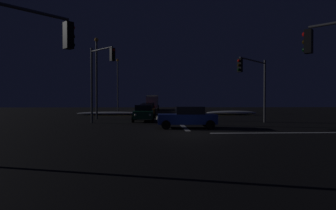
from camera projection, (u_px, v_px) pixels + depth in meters
ground at (190, 134)px, 16.55m from camera, size 120.00×120.00×0.10m
stop_line_north at (180, 123)px, 23.94m from camera, size 0.35×12.61×0.01m
centre_line_ns at (172, 116)px, 35.53m from camera, size 22.00×0.15×0.01m
crosswalk_bar_east at (310, 133)px, 16.87m from camera, size 12.61×0.40×0.01m
snow_bank_left_curb at (111, 113)px, 36.64m from camera, size 9.19×1.50×0.46m
snow_bank_right_curb at (232, 113)px, 36.87m from camera, size 6.90×1.50×0.59m
sedan_green at (144, 113)px, 26.17m from camera, size 2.02×4.33×1.57m
sedan_orange at (147, 110)px, 32.69m from camera, size 2.02×4.33×1.57m
sedan_silver at (147, 109)px, 39.06m from camera, size 2.02×4.33×1.57m
sedan_gray at (148, 108)px, 44.93m from camera, size 2.02×4.33×1.57m
sedan_red at (150, 107)px, 50.35m from camera, size 2.02×4.33×1.57m
box_truck at (152, 102)px, 57.28m from camera, size 2.68×8.28×3.08m
sedan_blue_crossing at (187, 117)px, 19.69m from camera, size 4.33×2.02×1.57m
traffic_signal_nw at (100, 71)px, 23.06m from camera, size 2.50×2.50×6.65m
traffic_signal_sw at (22, 50)px, 9.40m from camera, size 2.56×2.56×5.52m
traffic_signal_ne at (255, 77)px, 23.04m from camera, size 3.68×3.68×5.68m
streetlamp_left_far at (118, 81)px, 45.05m from camera, size 0.44×0.44×8.92m
streetlamp_left_near at (97, 72)px, 29.07m from camera, size 0.44×0.44×8.75m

